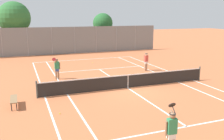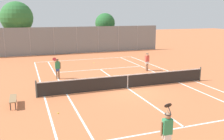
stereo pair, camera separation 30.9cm
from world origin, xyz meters
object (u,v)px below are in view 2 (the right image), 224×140
at_px(loose_tennis_ball_1, 60,71).
at_px(loose_tennis_ball_4, 94,63).
at_px(loose_tennis_ball_3, 58,113).
at_px(tree_behind_left, 16,19).
at_px(player_far_left, 57,67).
at_px(courtside_bench, 13,99).
at_px(loose_tennis_ball_0, 56,71).
at_px(tennis_net, 128,81).
at_px(player_near_side, 167,131).
at_px(tree_behind_right, 105,24).
at_px(player_far_right, 147,61).

relative_size(loose_tennis_ball_1, loose_tennis_ball_4, 1.00).
relative_size(loose_tennis_ball_3, tree_behind_left, 0.01).
distance_m(player_far_left, courtside_bench, 6.04).
height_order(loose_tennis_ball_3, courtside_bench, courtside_bench).
xyz_separation_m(player_far_left, loose_tennis_ball_4, (4.42, 5.37, -0.89)).
height_order(loose_tennis_ball_0, tree_behind_left, tree_behind_left).
relative_size(tennis_net, loose_tennis_ball_3, 181.82).
bearing_deg(loose_tennis_ball_3, player_near_side, -58.78).
bearing_deg(player_near_side, tree_behind_left, 100.82).
xyz_separation_m(loose_tennis_ball_0, tree_behind_left, (-3.16, 11.81, 4.38)).
distance_m(player_far_left, loose_tennis_ball_4, 7.01).
distance_m(loose_tennis_ball_3, courtside_bench, 2.92).
height_order(tree_behind_left, tree_behind_right, tree_behind_left).
bearing_deg(tree_behind_right, loose_tennis_ball_3, -113.83).
height_order(player_far_right, loose_tennis_ball_1, player_far_right).
distance_m(loose_tennis_ball_0, courtside_bench, 8.54).
height_order(loose_tennis_ball_0, loose_tennis_ball_3, same).
height_order(player_near_side, tree_behind_right, tree_behind_right).
height_order(player_far_left, loose_tennis_ball_3, player_far_left).
xyz_separation_m(loose_tennis_ball_3, tree_behind_right, (9.61, 21.76, 3.63)).
bearing_deg(tennis_net, loose_tennis_ball_3, -149.88).
relative_size(player_near_side, tree_behind_left, 0.27).
xyz_separation_m(tennis_net, loose_tennis_ball_1, (-3.59, 6.94, -0.48)).
distance_m(tennis_net, loose_tennis_ball_0, 7.91).
distance_m(loose_tennis_ball_0, loose_tennis_ball_4, 4.99).
bearing_deg(loose_tennis_ball_4, tree_behind_right, 65.51).
height_order(player_near_side, loose_tennis_ball_0, player_near_side).
height_order(loose_tennis_ball_0, tree_behind_right, tree_behind_right).
bearing_deg(loose_tennis_ball_4, loose_tennis_ball_1, -146.52).
relative_size(tennis_net, courtside_bench, 8.00).
xyz_separation_m(tennis_net, loose_tennis_ball_3, (-5.08, -2.95, -0.48)).
relative_size(tennis_net, player_far_right, 7.50).
bearing_deg(player_near_side, tree_behind_right, 76.41).
distance_m(loose_tennis_ball_0, tree_behind_right, 15.09).
xyz_separation_m(loose_tennis_ball_0, courtside_bench, (-3.31, -7.86, 0.38)).
distance_m(player_near_side, tree_behind_left, 27.44).
xyz_separation_m(loose_tennis_ball_1, tree_behind_right, (8.12, 11.86, 3.63)).
xyz_separation_m(courtside_bench, tree_behind_right, (11.76, 19.82, 3.26)).
bearing_deg(loose_tennis_ball_4, loose_tennis_ball_0, -147.79).
bearing_deg(loose_tennis_ball_1, tree_behind_left, 106.60).
distance_m(player_far_left, tree_behind_right, 17.25).
relative_size(tennis_net, loose_tennis_ball_4, 181.82).
bearing_deg(courtside_bench, player_near_side, -53.35).
relative_size(courtside_bench, tree_behind_left, 0.23).
bearing_deg(loose_tennis_ball_0, player_far_right, -17.43).
distance_m(player_far_right, loose_tennis_ball_3, 11.56).
relative_size(player_near_side, loose_tennis_ball_0, 26.88).
relative_size(loose_tennis_ball_1, courtside_bench, 0.04).
xyz_separation_m(tennis_net, loose_tennis_ball_4, (0.29, 9.51, -0.48)).
distance_m(loose_tennis_ball_1, tree_behind_left, 12.99).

